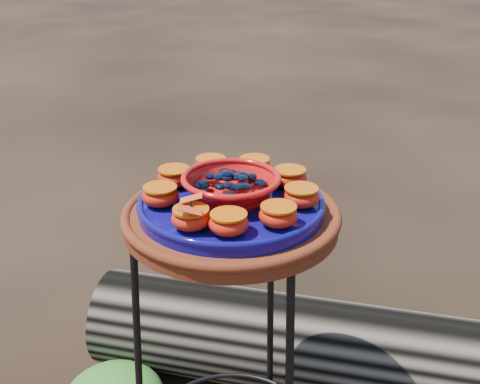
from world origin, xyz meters
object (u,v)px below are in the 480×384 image
at_px(terracotta_saucer, 231,219).
at_px(driftwood_log, 354,354).
at_px(red_bowl, 231,188).
at_px(cobalt_plate, 231,206).
at_px(plant_stand, 232,366).

xyz_separation_m(terracotta_saucer, driftwood_log, (0.17, 0.42, -0.58)).
bearing_deg(red_bowl, driftwood_log, 67.73).
distance_m(cobalt_plate, red_bowl, 0.04).
bearing_deg(driftwood_log, plant_stand, -112.27).
distance_m(cobalt_plate, driftwood_log, 0.75).
bearing_deg(terracotta_saucer, cobalt_plate, 0.00).
bearing_deg(driftwood_log, terracotta_saucer, -112.27).
distance_m(plant_stand, cobalt_plate, 0.40).
relative_size(cobalt_plate, red_bowl, 2.00).
bearing_deg(terracotta_saucer, plant_stand, 0.00).
height_order(plant_stand, terracotta_saucer, terracotta_saucer).
distance_m(terracotta_saucer, red_bowl, 0.07).
xyz_separation_m(terracotta_saucer, cobalt_plate, (0.00, 0.00, 0.03)).
bearing_deg(cobalt_plate, plant_stand, 0.00).
distance_m(terracotta_saucer, driftwood_log, 0.73).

